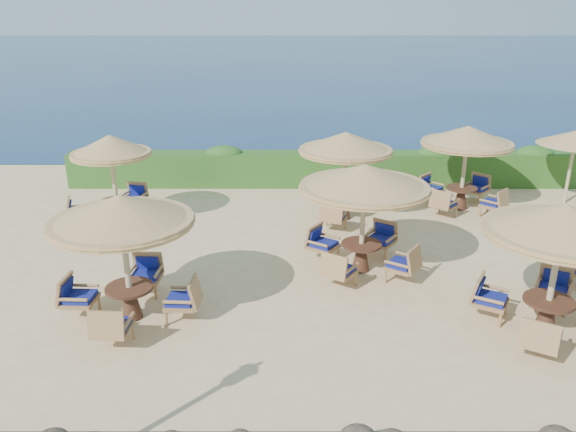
{
  "coord_description": "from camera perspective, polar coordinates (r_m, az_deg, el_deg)",
  "views": [
    {
      "loc": [
        -1.23,
        -12.17,
        5.97
      ],
      "look_at": [
        -1.24,
        0.47,
        1.3
      ],
      "focal_mm": 35.0,
      "sensor_mm": 36.0,
      "label": 1
    }
  ],
  "objects": [
    {
      "name": "extra_parasol",
      "position": [
        19.94,
        27.17,
        7.08
      ],
      "size": [
        2.3,
        2.3,
        2.41
      ],
      "color": "#C8B68D",
      "rests_on": "ground"
    },
    {
      "name": "hedge",
      "position": [
        20.13,
        3.53,
        4.78
      ],
      "size": [
        18.0,
        0.9,
        1.2
      ],
      "primitive_type": "cube",
      "color": "#244E19",
      "rests_on": "ground"
    },
    {
      "name": "cafe_set_1",
      "position": [
        13.13,
        7.72,
        1.98
      ],
      "size": [
        3.06,
        3.06,
        2.65
      ],
      "color": "#C8B68D",
      "rests_on": "ground"
    },
    {
      "name": "cafe_set_0",
      "position": [
        11.39,
        -16.38,
        -1.87
      ],
      "size": [
        2.83,
        2.83,
        2.65
      ],
      "color": "#C8B68D",
      "rests_on": "ground"
    },
    {
      "name": "cafe_set_2",
      "position": [
        11.58,
        25.84,
        -2.7
      ],
      "size": [
        2.89,
        2.89,
        2.65
      ],
      "color": "#C8B68D",
      "rests_on": "ground"
    },
    {
      "name": "cafe_set_4",
      "position": [
        16.51,
        5.84,
        6.28
      ],
      "size": [
        2.76,
        2.87,
        2.65
      ],
      "color": "#C8B68D",
      "rests_on": "ground"
    },
    {
      "name": "ground",
      "position": [
        13.61,
        5.24,
        -5.82
      ],
      "size": [
        120.0,
        120.0,
        0.0
      ],
      "primitive_type": "plane",
      "color": "beige",
      "rests_on": "ground"
    },
    {
      "name": "sea",
      "position": [
        82.39,
        0.9,
        16.12
      ],
      "size": [
        160.0,
        160.0,
        0.0
      ],
      "primitive_type": "plane",
      "color": "#0B2249",
      "rests_on": "ground"
    },
    {
      "name": "cafe_set_5",
      "position": [
        18.18,
        17.61,
        6.15
      ],
      "size": [
        2.8,
        2.8,
        2.65
      ],
      "color": "#C8B68D",
      "rests_on": "ground"
    },
    {
      "name": "cafe_set_3",
      "position": [
        16.87,
        -17.4,
        4.91
      ],
      "size": [
        2.71,
        2.65,
        2.65
      ],
      "color": "#C8B68D",
      "rests_on": "ground"
    }
  ]
}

